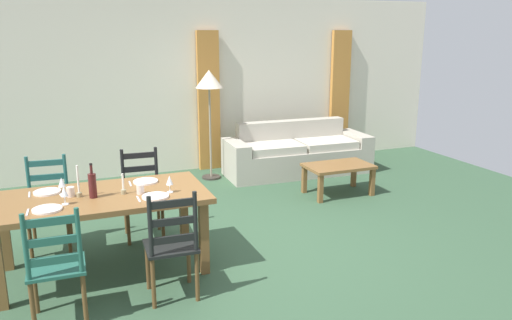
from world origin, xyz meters
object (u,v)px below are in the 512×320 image
Objects in this scene: couch at (296,154)px; dining_chair_near_left at (56,266)px; dining_chair_far_right at (142,194)px; standing_lamp at (209,86)px; dining_table at (101,204)px; coffee_cup_primary at (140,189)px; coffee_cup_secondary at (71,192)px; wine_bottle at (92,185)px; dining_chair_far_left at (49,204)px; wine_glass_far_left at (62,183)px; dining_chair_near_right at (172,245)px; wine_glass_near_right at (170,181)px; coffee_table at (338,169)px; wine_glass_near_left at (64,192)px.

dining_chair_near_left is at bearing -138.35° from couch.
dining_chair_near_left is at bearing -120.70° from dining_chair_far_right.
standing_lamp is at bearing 172.23° from couch.
dining_chair_far_right is at bearing -125.70° from standing_lamp.
dining_table is 1.98× the size of dining_chair_near_left.
couch is at bearing 37.27° from dining_table.
coffee_cup_primary and coffee_cup_secondary have the same top height.
dining_chair_near_left is 10.67× the size of coffee_cup_secondary.
standing_lamp is (2.07, 2.54, 0.62)m from coffee_cup_secondary.
wine_bottle is at bearing -144.26° from dining_table.
dining_chair_far_left is 5.96× the size of wine_glass_far_left.
standing_lamp is (2.24, 3.38, 0.93)m from dining_chair_near_left.
dining_chair_near_left reaches higher than coffee_cup_primary.
dining_chair_near_right is at bearing -112.04° from standing_lamp.
coffee_cup_primary is at bearing -47.05° from dining_chair_far_left.
dining_chair_near_left is 1.54m from dining_chair_far_left.
dining_chair_near_left is at bearing -148.59° from wine_glass_near_right.
coffee_cup_secondary is (0.07, -0.09, -0.07)m from wine_glass_far_left.
dining_chair_far_right is (0.48, 0.73, -0.19)m from dining_table.
wine_glass_near_right is 0.18× the size of coffee_table.
coffee_cup_primary reaches higher than dining_table.
wine_glass_near_left is 0.07× the size of couch.
wine_glass_near_left is (-0.79, -0.89, 0.38)m from dining_chair_far_right.
dining_chair_near_left is 1.07× the size of coffee_table.
couch is at bearing 37.24° from wine_bottle.
dining_table is at bearing 35.74° from wine_bottle.
dining_table is 11.80× the size of wine_glass_near_left.
coffee_cup_secondary is at bearing -129.19° from standing_lamp.
coffee_cup_secondary is at bearing 165.32° from coffee_cup_primary.
wine_glass_near_left is 3.81m from coffee_table.
dining_chair_near_right is at bearing -56.43° from dining_table.
dining_table is at bearing 61.90° from dining_chair_near_left.
dining_chair_far_left is at bearing -155.56° from couch.
dining_chair_far_left reaches higher than wine_glass_far_left.
coffee_table is at bearing -88.07° from couch.
couch is at bearing 31.99° from dining_chair_far_right.
wine_glass_far_left is (0.14, -0.62, 0.38)m from dining_chair_far_left.
dining_table is 3.45m from coffee_table.
standing_lamp is (2.14, 2.46, 0.55)m from wine_glass_far_left.
coffee_cup_primary is (0.34, -0.10, 0.13)m from dining_table.
wine_glass_far_left is (-0.32, 0.14, 0.20)m from dining_table.
coffee_cup_secondary is at bearing 167.03° from dining_table.
coffee_cup_secondary is at bearing 150.61° from wine_bottle.
dining_chair_far_right is at bearing -148.01° from couch.
dining_chair_near_right reaches higher than wine_glass_far_left.
wine_glass_near_right is 2.99m from coffee_table.
couch is (3.59, 3.19, -0.19)m from dining_chair_near_left.
coffee_table is at bearing 18.25° from coffee_cup_secondary.
dining_chair_far_right is 0.42× the size of couch.
wine_glass_far_left reaches higher than coffee_cup_primary.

